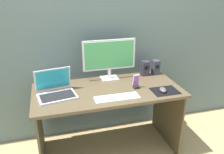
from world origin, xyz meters
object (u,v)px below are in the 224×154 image
object	(u,v)px
monitor	(109,57)
speaker_near_monitor	(145,68)
mouse	(163,90)
keyboard_external	(117,98)
speaker_right	(156,67)
phone_in_dock	(136,83)
fishbowl	(51,78)
laptop	(56,90)

from	to	relation	value
monitor	speaker_near_monitor	size ratio (longest dim) A/B	3.42
speaker_near_monitor	mouse	size ratio (longest dim) A/B	1.62
keyboard_external	speaker_right	bearing A→B (deg)	37.86
mouse	phone_in_dock	bearing A→B (deg)	155.47
speaker_right	phone_in_dock	world-z (taller)	speaker_right
speaker_near_monitor	fishbowl	distance (m)	1.00
speaker_right	laptop	bearing A→B (deg)	-167.94
mouse	phone_in_dock	distance (m)	0.26
speaker_near_monitor	laptop	xyz separation A→B (m)	(-0.97, -0.24, -0.03)
monitor	phone_in_dock	size ratio (longest dim) A/B	3.98
laptop	fishbowl	size ratio (longest dim) A/B	2.44
speaker_near_monitor	phone_in_dock	world-z (taller)	speaker_near_monitor
fishbowl	keyboard_external	world-z (taller)	fishbowl
speaker_near_monitor	laptop	world-z (taller)	laptop
laptop	fishbowl	world-z (taller)	laptop
speaker_near_monitor	fishbowl	xyz separation A→B (m)	(-1.00, 0.00, -0.01)
speaker_near_monitor	fishbowl	bearing A→B (deg)	179.72
monitor	speaker_near_monitor	distance (m)	0.43
speaker_right	keyboard_external	bearing A→B (deg)	-142.56
monitor	mouse	distance (m)	0.64
keyboard_external	fishbowl	bearing A→B (deg)	141.28
phone_in_dock	keyboard_external	bearing A→B (deg)	-146.11
keyboard_external	monitor	bearing A→B (deg)	84.24
keyboard_external	mouse	world-z (taller)	mouse
phone_in_dock	mouse	bearing A→B (deg)	-36.15
monitor	keyboard_external	world-z (taller)	monitor
speaker_near_monitor	mouse	bearing A→B (deg)	-89.91
speaker_right	mouse	xyz separation A→B (m)	(-0.13, -0.44, -0.06)
speaker_right	keyboard_external	world-z (taller)	speaker_right
laptop	mouse	bearing A→B (deg)	-11.72
speaker_right	laptop	xyz separation A→B (m)	(-1.10, -0.24, -0.03)
speaker_right	monitor	bearing A→B (deg)	179.58
fishbowl	speaker_near_monitor	bearing A→B (deg)	-0.28
speaker_right	fishbowl	world-z (taller)	speaker_right
speaker_right	keyboard_external	distance (m)	0.73
speaker_near_monitor	fishbowl	size ratio (longest dim) A/B	1.05
mouse	phone_in_dock	xyz separation A→B (m)	(-0.21, 0.15, 0.03)
fishbowl	phone_in_dock	world-z (taller)	fishbowl
keyboard_external	phone_in_dock	bearing A→B (deg)	34.30
phone_in_dock	laptop	bearing A→B (deg)	176.45
monitor	phone_in_dock	distance (m)	0.40
speaker_right	speaker_near_monitor	bearing A→B (deg)	-179.98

